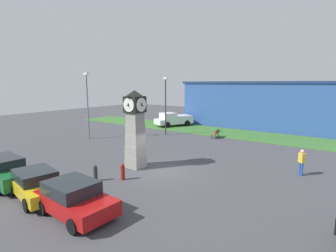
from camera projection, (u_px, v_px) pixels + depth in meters
ground_plane at (161, 171)px, 17.40m from camera, size 84.13×84.13×0.00m
clock_tower at (135, 129)px, 17.87m from camera, size 1.49×1.51×5.34m
bollard_near_tower at (123, 172)px, 15.83m from camera, size 0.26×0.26×1.01m
bollard_mid_row at (95, 173)px, 15.66m from camera, size 0.25×0.25×0.98m
car_navy_sedan at (5, 170)px, 15.18m from camera, size 4.66×2.12×1.55m
car_near_tower at (37, 184)px, 13.34m from camera, size 4.11×2.47×1.40m
car_by_building at (75, 198)px, 11.58m from camera, size 3.99×2.19×1.51m
pickup_truck at (174, 119)px, 35.66m from camera, size 4.11×5.45×1.85m
bench at (216, 133)px, 28.07m from camera, size 0.80×1.67×0.90m
pedestrian_near_bench at (302, 161)px, 16.55m from camera, size 0.45×0.45×1.68m
street_lamp_near_road at (87, 101)px, 27.08m from camera, size 0.50×0.24×6.87m
street_lamp_far_side at (166, 102)px, 29.15m from camera, size 0.50×0.24×6.45m
warehouse_blue_far at (258, 104)px, 34.99m from camera, size 19.53×7.22×6.03m
grass_verge_far at (244, 135)px, 29.71m from camera, size 50.48×5.93×0.04m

